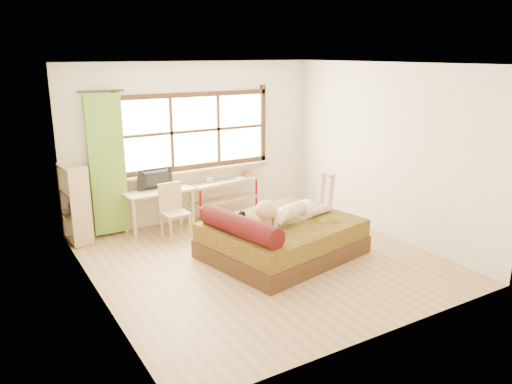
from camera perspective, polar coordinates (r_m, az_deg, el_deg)
floor at (r=7.11m, az=0.93°, el=-7.86°), size 4.50×4.50×0.00m
ceiling at (r=6.52m, az=1.03°, el=14.45°), size 4.50×4.50×0.00m
wall_back at (r=8.64m, az=-6.96°, el=5.65°), size 4.50×0.00×4.50m
wall_front at (r=4.99m, az=14.76°, el=-2.25°), size 4.50×0.00×4.50m
wall_left at (r=5.85m, az=-18.08°, el=0.14°), size 0.00×4.50×4.50m
wall_right at (r=8.08m, az=14.71°, el=4.55°), size 0.00×4.50×4.50m
window at (r=8.59m, az=-6.91°, el=6.66°), size 2.80×0.16×1.46m
curtain at (r=8.07m, az=-16.65°, el=2.94°), size 0.55×0.10×2.20m
bed at (r=7.18m, az=2.73°, el=-5.23°), size 2.33×2.01×0.78m
woman at (r=7.09m, az=4.31°, el=-0.94°), size 1.48×0.69×0.61m
kitten at (r=6.83m, az=-2.44°, el=-3.18°), size 0.33×0.18×0.25m
desk at (r=8.24m, az=-11.08°, el=-0.39°), size 1.13×0.57×0.69m
monitor at (r=8.22m, az=-11.29°, el=1.45°), size 0.60×0.11×0.34m
chair at (r=7.97m, az=-9.47°, el=-1.74°), size 0.41×0.41×0.86m
pipe_shelf at (r=8.88m, az=-3.46°, el=0.26°), size 1.35×0.50×0.75m
cup at (r=8.68m, az=-5.31°, el=1.40°), size 0.14×0.14×0.10m
book at (r=8.91m, az=-2.41°, el=1.56°), size 0.20×0.25×0.02m
bookshelf at (r=8.07m, az=-19.94°, el=-1.27°), size 0.36×0.56×1.22m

